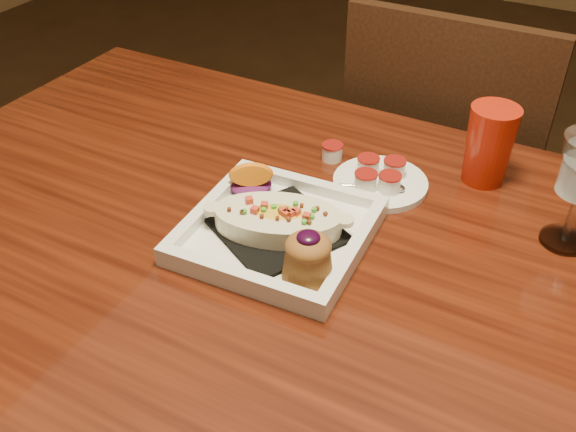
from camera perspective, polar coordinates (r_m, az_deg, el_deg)
The scene contains 6 objects.
table at distance 0.94m, azimuth 3.20°, elevation -8.80°, with size 1.50×0.90×0.75m.
chair_far at distance 1.50m, azimuth 13.55°, elevation 2.87°, with size 0.42×0.42×0.93m.
plate at distance 0.89m, azimuth -0.63°, elevation -1.17°, with size 0.26×0.26×0.08m.
saucer at distance 1.03m, azimuth 8.08°, elevation 3.18°, with size 0.15×0.15×0.10m.
creamer_loose at distance 1.09m, azimuth 3.96°, elevation 5.73°, with size 0.04×0.04×0.03m.
red_tumbler at distance 1.05m, azimuth 17.43°, elevation 6.03°, with size 0.08×0.08×0.13m, color red.
Camera 1 is at (0.27, -0.60, 1.33)m, focal length 40.00 mm.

